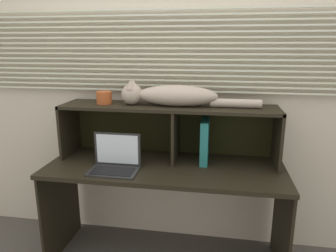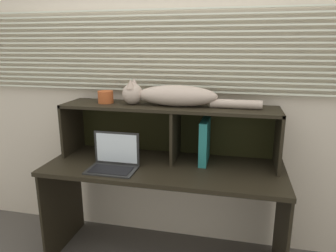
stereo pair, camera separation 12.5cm
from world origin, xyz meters
name	(u,v)px [view 2 (the right image)]	position (x,y,z in m)	size (l,w,h in m)	color
back_panel_with_blinds	(174,85)	(0.00, 0.55, 1.26)	(4.40, 0.08, 2.50)	beige
desk	(164,183)	(0.00, 0.20, 0.61)	(1.64, 0.63, 0.74)	black
hutch_shelf_unit	(170,120)	(0.01, 0.37, 1.03)	(1.53, 0.33, 0.40)	black
cat	(171,96)	(0.02, 0.33, 1.21)	(0.97, 0.17, 0.18)	#BBA597
laptop	(114,161)	(-0.32, 0.07, 0.80)	(0.32, 0.21, 0.24)	#262626
binder_upright	(205,141)	(0.26, 0.33, 0.90)	(0.05, 0.26, 0.31)	#227170
book_stack	(117,151)	(-0.40, 0.34, 0.77)	(0.20, 0.25, 0.05)	#4E6B48
small_basket	(106,97)	(-0.47, 0.33, 1.18)	(0.11, 0.11, 0.09)	#B55126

